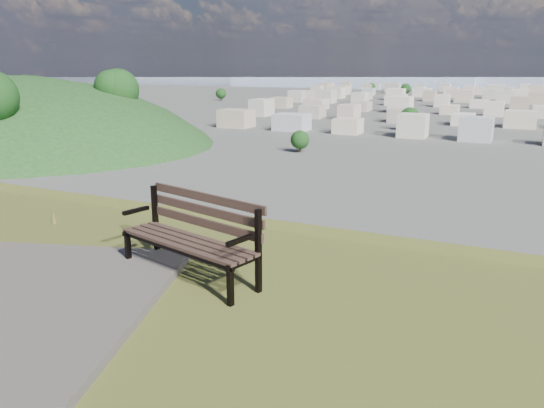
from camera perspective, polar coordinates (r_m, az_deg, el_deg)
The scene contains 6 objects.
park_bench at distance 5.42m, azimuth -8.39°, elevation -2.98°, with size 1.68×0.91×0.84m.
green_wooded_hill at distance 211.77m, azimuth -26.78°, elevation 6.07°, with size 179.20×143.36×89.60m.
city_blocks at distance 397.16m, azimuth 25.26°, elevation 10.18°, with size 395.00×361.00×7.00m.
city_trees at distance 323.01m, azimuth 20.40°, elevation 10.11°, with size 406.52×387.20×9.98m.
bay_water at distance 902.41m, azimuth 25.59°, elevation 11.84°, with size 2400.00×700.00×0.12m, color #899EAE.
far_hills at distance 1406.33m, azimuth 23.28°, elevation 13.75°, with size 2050.00×340.00×60.00m.
Camera 1 is at (1.74, -2.00, 27.13)m, focal length 35.00 mm.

